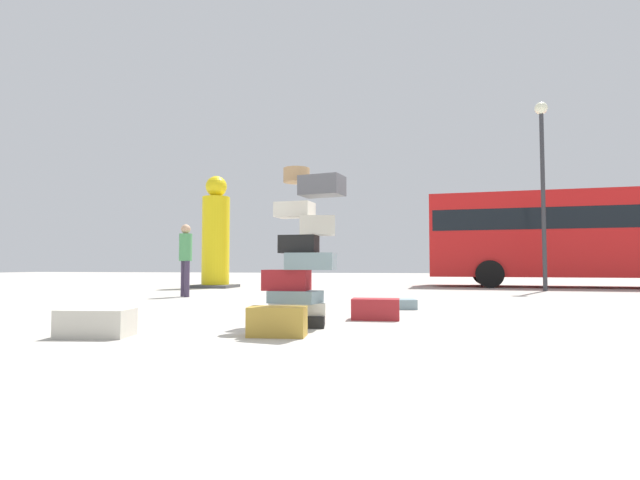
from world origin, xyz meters
name	(u,v)px	position (x,y,z in m)	size (l,w,h in m)	color
ground_plane	(320,329)	(0.00, 0.00, 0.00)	(80.00, 80.00, 0.00)	#ADA89E
suitcase_tower	(301,261)	(-0.27, 0.18, 0.79)	(1.05, 0.90, 1.94)	black
suitcase_tan_upright_blue	(277,322)	(-0.31, -0.68, 0.15)	(0.59, 0.31, 0.31)	#B28C33
suitcase_slate_foreground_far	(394,304)	(0.70, 2.76, 0.08)	(0.72, 0.40, 0.17)	gray
suitcase_cream_foreground_near	(96,323)	(-2.14, -1.09, 0.14)	(0.71, 0.40, 0.29)	beige
suitcase_maroon_behind_tower	(376,309)	(0.55, 1.09, 0.14)	(0.64, 0.37, 0.28)	maroon
person_bearded_onlooker	(186,253)	(-4.26, 4.92, 1.01)	(0.30, 0.30, 1.70)	#3F334C
yellow_dummy_statue	(216,238)	(-5.51, 9.41, 1.64)	(1.26, 1.26, 3.70)	yellow
parked_bus	(599,232)	(6.94, 12.14, 1.84)	(11.05, 3.19, 3.15)	red
lamp_post	(542,165)	(4.62, 9.41, 3.64)	(0.36, 0.36, 5.49)	#333338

